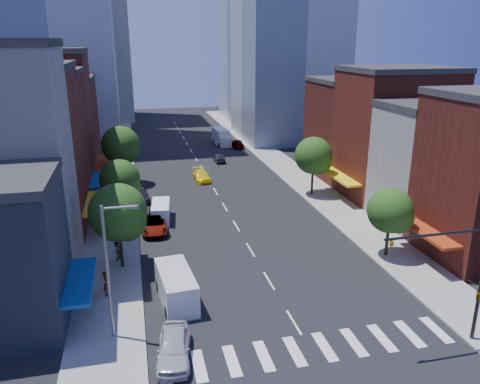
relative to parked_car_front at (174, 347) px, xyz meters
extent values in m
plane|color=black|center=(8.37, 2.00, -0.82)|extent=(220.00, 220.00, 0.00)
cube|color=gray|center=(-4.13, 42.00, -0.74)|extent=(5.00, 120.00, 0.15)
cube|color=gray|center=(20.87, 42.00, -0.74)|extent=(5.00, 120.00, 0.15)
cube|color=silver|center=(8.37, -1.00, -0.81)|extent=(19.00, 3.00, 0.01)
cube|color=#5F2016|center=(-12.63, 22.50, 7.18)|extent=(12.00, 9.00, 16.00)
cube|color=#4A1812|center=(-12.63, 31.00, 6.68)|extent=(12.00, 8.00, 15.00)
cube|color=#5F2016|center=(-12.63, 39.50, 7.68)|extent=(12.00, 9.00, 17.00)
cube|color=#4A1812|center=(-12.63, 49.00, 5.68)|extent=(12.00, 10.00, 13.00)
cube|color=beige|center=(29.37, 17.00, 5.18)|extent=(12.00, 8.00, 12.00)
cube|color=#5F2016|center=(29.37, 26.00, 6.68)|extent=(12.00, 10.00, 15.00)
cube|color=#4A1812|center=(29.37, 36.00, 5.68)|extent=(12.00, 10.00, 13.00)
cylinder|color=black|center=(15.37, -2.50, 6.93)|extent=(7.00, 0.16, 0.16)
imported|color=gold|center=(12.37, -2.50, 6.33)|extent=(0.22, 0.18, 1.10)
imported|color=gold|center=(18.87, -2.50, 2.53)|extent=(0.48, 2.24, 0.90)
cylinder|color=slate|center=(-3.63, 3.00, 3.83)|extent=(0.20, 0.20, 9.00)
cylinder|color=slate|center=(-2.63, 3.00, 8.13)|extent=(2.00, 0.14, 0.14)
cube|color=slate|center=(-1.73, 3.00, 8.08)|extent=(0.50, 0.25, 0.18)
cylinder|color=black|center=(-3.13, 13.00, 1.29)|extent=(0.28, 0.28, 3.92)
sphere|color=#174112|center=(-3.13, 13.00, 4.23)|extent=(4.80, 4.80, 4.80)
sphere|color=#174112|center=(-2.53, 12.70, 3.53)|extent=(3.36, 3.36, 3.36)
cylinder|color=black|center=(-3.13, 24.00, 1.15)|extent=(0.28, 0.28, 3.64)
sphere|color=#174112|center=(-3.13, 24.00, 3.88)|extent=(4.20, 4.20, 4.20)
sphere|color=#174112|center=(-2.53, 23.70, 3.23)|extent=(2.94, 2.94, 2.94)
cylinder|color=black|center=(-3.13, 38.00, 1.43)|extent=(0.28, 0.28, 4.20)
sphere|color=#174112|center=(-3.13, 38.00, 4.58)|extent=(5.00, 5.00, 5.00)
sphere|color=#174112|center=(-2.53, 37.70, 3.83)|extent=(3.50, 3.50, 3.50)
cylinder|color=black|center=(19.87, 10.00, 1.01)|extent=(0.28, 0.28, 3.36)
sphere|color=#174112|center=(19.87, 10.00, 3.53)|extent=(4.00, 4.00, 4.00)
sphere|color=#174112|center=(20.47, 9.70, 2.93)|extent=(2.80, 2.80, 2.80)
cylinder|color=black|center=(19.87, 28.00, 1.29)|extent=(0.28, 0.28, 3.92)
sphere|color=#174112|center=(19.87, 28.00, 4.23)|extent=(4.60, 4.60, 4.60)
sphere|color=#174112|center=(20.47, 27.70, 3.53)|extent=(3.22, 3.22, 3.22)
imported|color=silver|center=(0.00, 0.00, 0.00)|extent=(2.58, 5.03, 1.64)
imported|color=black|center=(0.33, 22.97, -0.13)|extent=(1.54, 4.22, 1.38)
imported|color=#999999|center=(0.01, 20.49, -0.07)|extent=(2.58, 5.42, 1.49)
imported|color=black|center=(-1.13, 30.52, -0.10)|extent=(2.45, 5.10, 1.43)
cube|color=silver|center=(0.81, 6.60, 0.37)|extent=(2.79, 5.87, 2.39)
cube|color=black|center=(1.01, 4.45, 0.72)|extent=(2.20, 1.33, 1.02)
cylinder|color=black|center=(-0.03, 4.58, -0.42)|extent=(0.36, 0.89, 0.86)
cylinder|color=black|center=(2.01, 4.77, -0.42)|extent=(0.36, 0.89, 0.86)
cylinder|color=black|center=(-0.39, 8.43, -0.42)|extent=(0.36, 0.89, 0.86)
cylinder|color=black|center=(1.65, 8.62, -0.42)|extent=(0.36, 0.89, 0.86)
cube|color=white|center=(0.87, 23.47, 0.15)|extent=(2.31, 4.78, 1.94)
cube|color=black|center=(0.69, 21.73, 0.43)|extent=(1.79, 1.09, 0.83)
cylinder|color=black|center=(-0.12, 22.00, -0.50)|extent=(0.30, 0.72, 0.70)
cylinder|color=black|center=(1.53, 21.83, -0.50)|extent=(0.30, 0.72, 0.70)
cylinder|color=black|center=(0.21, 25.12, -0.50)|extent=(0.30, 0.72, 0.70)
cylinder|color=black|center=(1.86, 24.95, -0.50)|extent=(0.30, 0.72, 0.70)
imported|color=yellow|center=(7.37, 37.44, -0.12)|extent=(2.05, 4.86, 1.40)
imported|color=black|center=(11.62, 47.16, -0.18)|extent=(1.40, 3.87, 1.27)
imported|color=#999999|center=(16.87, 56.66, -0.06)|extent=(1.84, 4.47, 1.52)
cube|color=silver|center=(14.51, 60.44, 0.61)|extent=(2.50, 5.94, 2.86)
cube|color=silver|center=(14.72, 57.05, 0.16)|extent=(2.06, 1.73, 1.79)
cylinder|color=black|center=(13.69, 57.70, -0.42)|extent=(0.32, 0.82, 0.81)
cylinder|color=black|center=(15.66, 57.82, -0.42)|extent=(0.32, 0.82, 0.81)
cylinder|color=black|center=(13.44, 61.72, -0.42)|extent=(0.32, 0.82, 0.81)
cylinder|color=black|center=(15.41, 61.84, -0.42)|extent=(0.32, 0.82, 0.81)
imported|color=#999999|center=(-4.20, 8.42, 0.30)|extent=(0.65, 0.81, 1.94)
imported|color=#999999|center=(-3.60, 14.41, 0.17)|extent=(0.98, 1.03, 1.69)
camera|label=1|loc=(-1.55, -24.19, 17.59)|focal=35.00mm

